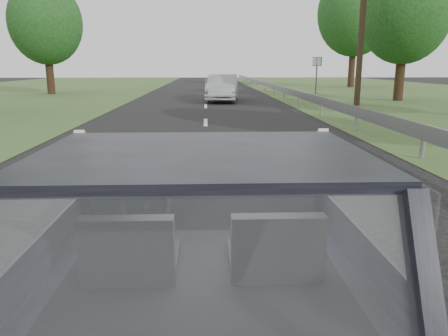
{
  "coord_description": "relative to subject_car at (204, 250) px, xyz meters",
  "views": [
    {
      "loc": [
        0.02,
        -2.56,
        1.86
      ],
      "look_at": [
        0.15,
        0.57,
        1.12
      ],
      "focal_mm": 35.0,
      "sensor_mm": 36.0,
      "label": 1
    }
  ],
  "objects": [
    {
      "name": "guardrail",
      "position": [
        4.3,
        10.0,
        -0.15
      ],
      "size": [
        0.05,
        90.0,
        0.32
      ],
      "primitive_type": "cube",
      "color": "#A7A7A8",
      "rests_on": "ground"
    },
    {
      "name": "tree_3",
      "position": [
        12.87,
        36.37,
        4.11
      ],
      "size": [
        8.04,
        8.04,
        9.66
      ],
      "primitive_type": null,
      "rotation": [
        0.0,
        0.0,
        -0.31
      ],
      "color": "#163716",
      "rests_on": "ground"
    },
    {
      "name": "cat",
      "position": [
        0.24,
        0.64,
        0.36
      ],
      "size": [
        0.58,
        0.24,
        0.25
      ],
      "primitive_type": "ellipsoid",
      "rotation": [
        0.0,
        0.0,
        0.11
      ],
      "color": "#969696",
      "rests_on": "dashboard"
    },
    {
      "name": "other_car",
      "position": [
        0.9,
        20.96,
        -0.02
      ],
      "size": [
        2.1,
        4.44,
        1.41
      ],
      "primitive_type": "imported",
      "rotation": [
        0.0,
        0.0,
        -0.1
      ],
      "color": "#AAACB0",
      "rests_on": "ground"
    },
    {
      "name": "passenger_seat",
      "position": [
        0.4,
        -0.29,
        0.16
      ],
      "size": [
        0.5,
        0.72,
        0.42
      ],
      "primitive_type": "cube",
      "color": "black",
      "rests_on": "subject_car"
    },
    {
      "name": "highway_sign",
      "position": [
        7.4,
        26.92,
        0.49
      ],
      "size": [
        0.45,
        0.93,
        2.42
      ],
      "primitive_type": "cube",
      "rotation": [
        0.0,
        0.0,
        0.39
      ],
      "color": "#1E5E27",
      "rests_on": "ground"
    },
    {
      "name": "tree_2",
      "position": [
        10.48,
        21.07,
        2.82
      ],
      "size": [
        4.98,
        4.98,
        7.09
      ],
      "primitive_type": null,
      "rotation": [
        0.0,
        0.0,
        -0.07
      ],
      "color": "#163716",
      "rests_on": "ground"
    },
    {
      "name": "subject_car",
      "position": [
        0.0,
        0.0,
        0.0
      ],
      "size": [
        1.8,
        4.0,
        1.45
      ],
      "primitive_type": "cube",
      "color": "#1F202C",
      "rests_on": "ground"
    },
    {
      "name": "tree_6",
      "position": [
        -10.33,
        27.5,
        2.8
      ],
      "size": [
        4.96,
        4.96,
        7.04
      ],
      "primitive_type": null,
      "rotation": [
        0.0,
        0.0,
        0.07
      ],
      "color": "#163716",
      "rests_on": "ground"
    },
    {
      "name": "utility_pole",
      "position": [
        7.2,
        18.12,
        3.51
      ],
      "size": [
        0.34,
        0.34,
        8.48
      ],
      "primitive_type": "cylinder",
      "rotation": [
        0.0,
        0.0,
        -0.27
      ],
      "color": "brown",
      "rests_on": "ground"
    },
    {
      "name": "dashboard",
      "position": [
        0.0,
        0.62,
        0.12
      ],
      "size": [
        1.58,
        0.45,
        0.3
      ],
      "primitive_type": "cube",
      "color": "black",
      "rests_on": "subject_car"
    },
    {
      "name": "steering_wheel",
      "position": [
        -0.4,
        0.33,
        0.2
      ],
      "size": [
        0.36,
        0.36,
        0.04
      ],
      "primitive_type": "torus",
      "color": "black",
      "rests_on": "dashboard"
    },
    {
      "name": "driver_seat",
      "position": [
        -0.4,
        -0.29,
        0.16
      ],
      "size": [
        0.5,
        0.72,
        0.42
      ],
      "primitive_type": "cube",
      "color": "black",
      "rests_on": "subject_car"
    }
  ]
}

